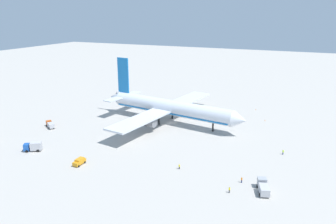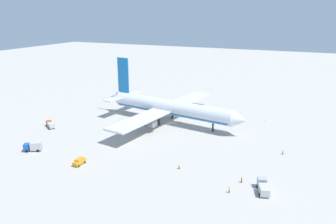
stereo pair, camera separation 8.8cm
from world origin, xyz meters
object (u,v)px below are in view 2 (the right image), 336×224
(service_van, at_px, (79,161))
(ground_worker_3, at_px, (242,180))
(airliner, at_px, (169,107))
(ground_worker_1, at_px, (283,152))
(baggage_cart_0, at_px, (118,92))
(service_truck_3, at_px, (50,124))
(traffic_cone_0, at_px, (256,109))
(service_truck_0, at_px, (33,146))
(service_truck_1, at_px, (263,187))
(ground_worker_0, at_px, (179,166))
(ground_worker_2, at_px, (229,190))
(traffic_cone_1, at_px, (265,120))

(service_van, xyz_separation_m, ground_worker_3, (48.30, 9.35, -0.17))
(airliner, relative_size, ground_worker_1, 39.16)
(service_van, distance_m, baggage_cart_0, 92.66)
(service_truck_3, height_order, baggage_cart_0, service_truck_3)
(airliner, xyz_separation_m, baggage_cart_0, (-47.95, 35.14, -5.79))
(ground_worker_1, distance_m, traffic_cone_0, 52.25)
(service_truck_0, height_order, ground_worker_3, service_truck_0)
(service_truck_3, height_order, service_van, service_truck_3)
(ground_worker_1, xyz_separation_m, ground_worker_3, (-8.48, -24.48, -0.01))
(service_truck_1, xyz_separation_m, service_truck_3, (-87.44, 15.89, -0.15))
(service_truck_3, height_order, ground_worker_3, service_truck_3)
(airliner, height_order, service_truck_1, airliner)
(airliner, relative_size, service_truck_0, 11.16)
(traffic_cone_0, bearing_deg, service_truck_3, -140.12)
(service_truck_0, distance_m, ground_worker_1, 83.99)
(airliner, bearing_deg, traffic_cone_0, 48.10)
(ground_worker_0, bearing_deg, traffic_cone_0, 82.24)
(ground_worker_2, height_order, traffic_cone_1, ground_worker_2)
(service_van, bearing_deg, traffic_cone_0, 64.65)
(ground_worker_3, xyz_separation_m, traffic_cone_1, (-2.32, 58.08, -0.59))
(ground_worker_0, bearing_deg, ground_worker_2, -22.86)
(service_truck_0, height_order, baggage_cart_0, service_truck_0)
(traffic_cone_1, bearing_deg, service_truck_1, -82.02)
(baggage_cart_0, xyz_separation_m, ground_worker_3, (87.73, -74.50, 0.04))
(traffic_cone_0, bearing_deg, ground_worker_0, -97.76)
(ground_worker_1, relative_size, ground_worker_2, 1.03)
(traffic_cone_0, bearing_deg, service_truck_1, -78.78)
(service_van, xyz_separation_m, traffic_cone_1, (45.98, 67.43, -0.76))
(ground_worker_3, relative_size, traffic_cone_1, 3.10)
(ground_worker_1, bearing_deg, traffic_cone_1, 107.81)
(service_truck_1, bearing_deg, service_truck_3, 169.70)
(airliner, xyz_separation_m, service_truck_0, (-29.46, -46.71, -4.94))
(service_truck_1, bearing_deg, service_truck_0, -176.37)
(service_truck_1, bearing_deg, airliner, 137.64)
(ground_worker_3, height_order, traffic_cone_0, ground_worker_3)
(service_truck_0, bearing_deg, service_truck_1, 3.63)
(traffic_cone_1, bearing_deg, baggage_cart_0, 169.12)
(service_truck_3, distance_m, traffic_cone_1, 90.75)
(baggage_cart_0, relative_size, traffic_cone_1, 5.58)
(ground_worker_1, distance_m, traffic_cone_1, 35.30)
(service_truck_0, xyz_separation_m, traffic_cone_0, (60.30, 81.08, -1.39))
(ground_worker_1, height_order, traffic_cone_0, ground_worker_1)
(traffic_cone_0, distance_m, traffic_cone_1, 16.99)
(ground_worker_1, relative_size, ground_worker_3, 1.01)
(service_truck_3, relative_size, ground_worker_2, 3.78)
(ground_worker_1, relative_size, traffic_cone_1, 3.14)
(service_truck_1, distance_m, traffic_cone_0, 77.78)
(service_truck_0, distance_m, service_truck_1, 75.59)
(service_truck_0, height_order, traffic_cone_1, service_truck_0)
(airliner, distance_m, ground_worker_0, 44.43)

